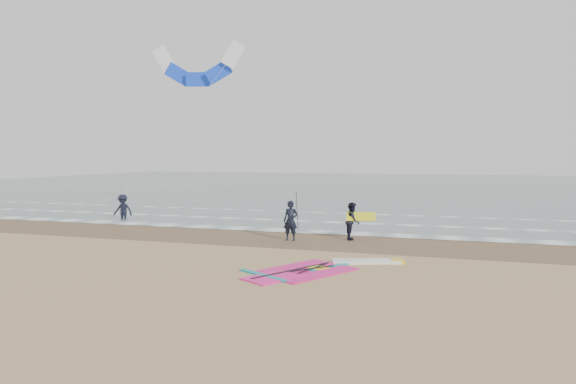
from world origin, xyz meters
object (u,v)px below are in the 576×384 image
(person_walking, at_px, (352,221))
(person_wading, at_px, (123,204))
(person_standing, at_px, (291,221))
(surf_kite, at_px, (198,68))
(windsurf_rig, at_px, (323,268))

(person_walking, bearing_deg, person_wading, 67.74)
(person_standing, xyz_separation_m, person_walking, (2.56, 1.08, -0.05))
(person_wading, bearing_deg, surf_kite, 57.95)
(person_standing, bearing_deg, windsurf_rig, -61.79)
(windsurf_rig, height_order, surf_kite, surf_kite)
(person_standing, distance_m, surf_kite, 15.35)
(person_wading, bearing_deg, person_standing, -24.12)
(windsurf_rig, bearing_deg, person_wading, 146.99)
(windsurf_rig, distance_m, person_wading, 17.09)
(person_wading, height_order, surf_kite, surf_kite)
(surf_kite, bearing_deg, person_walking, -34.17)
(person_wading, xyz_separation_m, surf_kite, (2.52, 4.81, 8.50))
(person_walking, xyz_separation_m, surf_kite, (-11.63, 7.89, 8.58))
(person_standing, height_order, surf_kite, surf_kite)
(person_walking, xyz_separation_m, person_wading, (-14.15, 3.08, 0.08))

